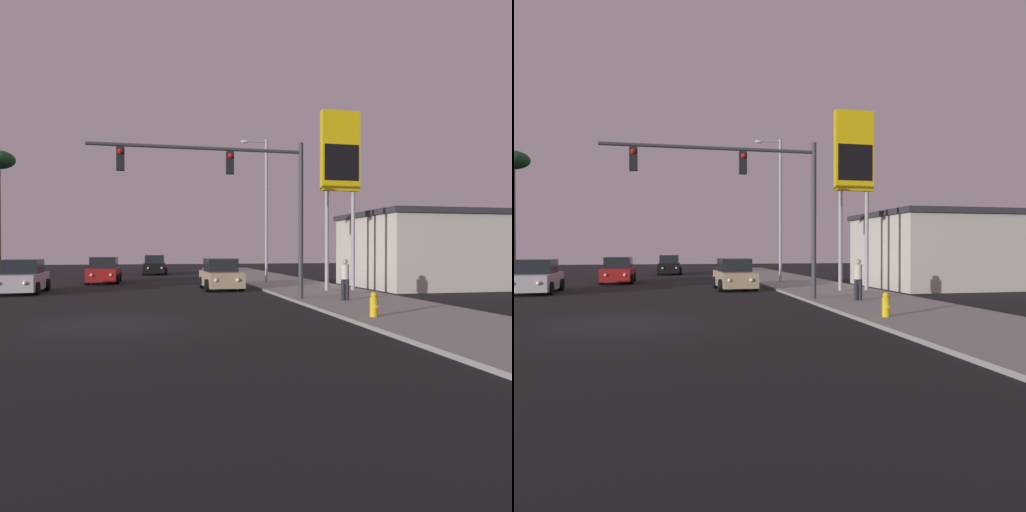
% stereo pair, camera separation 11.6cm
% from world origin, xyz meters
% --- Properties ---
extents(ground_plane, '(120.00, 120.00, 0.00)m').
position_xyz_m(ground_plane, '(0.00, 0.00, 0.00)').
color(ground_plane, black).
extents(sidewalk_right, '(5.00, 60.00, 0.12)m').
position_xyz_m(sidewalk_right, '(9.50, 10.00, 0.06)').
color(sidewalk_right, gray).
rests_on(sidewalk_right, ground).
extents(building_gas_station, '(10.30, 8.30, 4.30)m').
position_xyz_m(building_gas_station, '(18.00, 11.14, 2.16)').
color(building_gas_station, beige).
rests_on(building_gas_station, ground).
extents(car_tan, '(2.04, 4.34, 1.68)m').
position_xyz_m(car_tan, '(5.01, 11.76, 0.76)').
color(car_tan, tan).
rests_on(car_tan, ground).
extents(car_silver, '(2.04, 4.32, 1.68)m').
position_xyz_m(car_silver, '(-4.94, 11.50, 0.76)').
color(car_silver, '#B7B7BC').
rests_on(car_silver, ground).
extents(car_red, '(2.04, 4.33, 1.68)m').
position_xyz_m(car_red, '(-1.63, 18.36, 0.76)').
color(car_red, maroon).
rests_on(car_red, ground).
extents(car_black, '(2.04, 4.34, 1.68)m').
position_xyz_m(car_black, '(1.72, 29.16, 0.76)').
color(car_black, black).
rests_on(car_black, ground).
extents(traffic_light_mast, '(8.66, 0.36, 6.50)m').
position_xyz_m(traffic_light_mast, '(4.81, 4.79, 4.80)').
color(traffic_light_mast, '#38383D').
rests_on(traffic_light_mast, sidewalk_right).
extents(street_lamp, '(1.74, 0.24, 9.00)m').
position_xyz_m(street_lamp, '(8.34, 15.56, 5.12)').
color(street_lamp, '#99999E').
rests_on(street_lamp, sidewalk_right).
extents(gas_station_sign, '(2.00, 0.42, 9.00)m').
position_xyz_m(gas_station_sign, '(10.60, 8.49, 6.62)').
color(gas_station_sign, '#99999E').
rests_on(gas_station_sign, sidewalk_right).
extents(fire_hydrant, '(0.24, 0.34, 0.76)m').
position_xyz_m(fire_hydrant, '(7.85, -1.08, 0.49)').
color(fire_hydrant, gold).
rests_on(fire_hydrant, sidewalk_right).
extents(pedestrian_on_sidewalk, '(0.34, 0.32, 1.67)m').
position_xyz_m(pedestrian_on_sidewalk, '(8.92, 3.77, 1.03)').
color(pedestrian_on_sidewalk, '#23232D').
rests_on(pedestrian_on_sidewalk, sidewalk_right).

